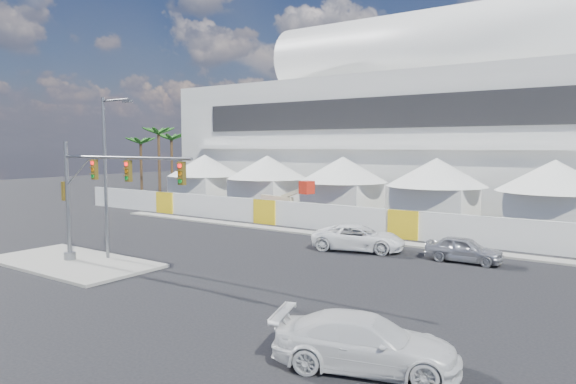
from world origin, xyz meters
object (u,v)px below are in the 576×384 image
Objects in this scene: lot_car_c at (241,206)px; traffic_mast at (92,195)px; pickup_near at (365,342)px; boom_lift at (274,210)px; pickup_curb at (358,238)px; sedan_silver at (464,249)px; streetlight_median at (108,167)px.

lot_car_c is 0.45× the size of traffic_mast.
pickup_near is 35.52m from lot_car_c.
lot_car_c is 6.59m from boom_lift.
boom_lift is at bearing -123.84° from lot_car_c.
pickup_curb is 0.76× the size of boom_lift.
pickup_near is at bearing -142.95° from lot_car_c.
lot_car_c is (-23.81, 9.31, -0.06)m from sedan_silver.
streetlight_median reaches higher than boom_lift.
pickup_near is 0.60× the size of streetlight_median.
boom_lift is (-2.20, 18.99, -2.88)m from traffic_mast.
traffic_mast reaches higher than sedan_silver.
sedan_silver is 0.56× the size of boom_lift.
sedan_silver is 20.22m from streetlight_median.
boom_lift is at bearing 67.97° from sedan_silver.
pickup_near is at bearing -35.21° from boom_lift.
traffic_mast is at bearing 61.44° from pickup_near.
sedan_silver is 0.42× the size of traffic_mast.
boom_lift is at bearing 22.85° from pickup_near.
streetlight_median is (-0.71, 1.50, 1.41)m from traffic_mast.
lot_car_c is at bearing 110.54° from traffic_mast.
streetlight_median is (-16.36, -10.98, 4.56)m from sedan_silver.
streetlight_median reaches higher than sedan_silver.
pickup_near reaches higher than sedan_silver.
traffic_mast is (8.16, -21.79, 3.21)m from lot_car_c.
boom_lift is at bearing 43.82° from pickup_curb.
traffic_mast is 1.11× the size of streetlight_median.
pickup_near is at bearing -176.01° from sedan_silver.
pickup_near is 0.73× the size of boom_lift.
pickup_near is 19.07m from streetlight_median.
lot_car_c is at bearing 168.12° from boom_lift.
pickup_near is at bearing -14.09° from streetlight_median.
lot_car_c is 0.50× the size of streetlight_median.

